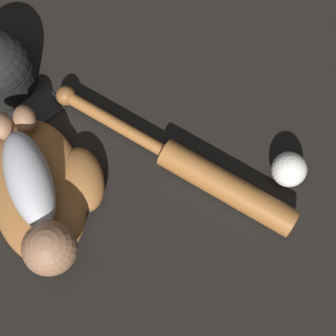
{
  "coord_description": "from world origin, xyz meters",
  "views": [
    {
      "loc": [
        0.28,
        0.24,
        1.19
      ],
      "look_at": [
        -0.06,
        0.23,
        0.07
      ],
      "focal_mm": 60.0,
      "sensor_mm": 36.0,
      "label": 1
    }
  ],
  "objects": [
    {
      "name": "ground_plane",
      "position": [
        0.0,
        0.0,
        0.0
      ],
      "size": [
        6.0,
        6.0,
        0.0
      ],
      "primitive_type": "plane",
      "color": "black"
    },
    {
      "name": "baby_figure",
      "position": [
        0.02,
        -0.03,
        0.12
      ],
      "size": [
        0.37,
        0.21,
        0.11
      ],
      "color": "#B2B2B7",
      "rests_on": "baseball_glove"
    },
    {
      "name": "baseball_glove",
      "position": [
        -0.02,
        -0.03,
        0.04
      ],
      "size": [
        0.37,
        0.3,
        0.07
      ],
      "color": "#935B2D",
      "rests_on": "ground"
    },
    {
      "name": "baseball",
      "position": [
        -0.07,
        0.49,
        0.04
      ],
      "size": [
        0.08,
        0.08,
        0.08
      ],
      "color": "white",
      "rests_on": "ground"
    },
    {
      "name": "baseball_bat",
      "position": [
        -0.06,
        0.3,
        0.03
      ],
      "size": [
        0.33,
        0.54,
        0.06
      ],
      "color": "#9E602D",
      "rests_on": "ground"
    }
  ]
}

